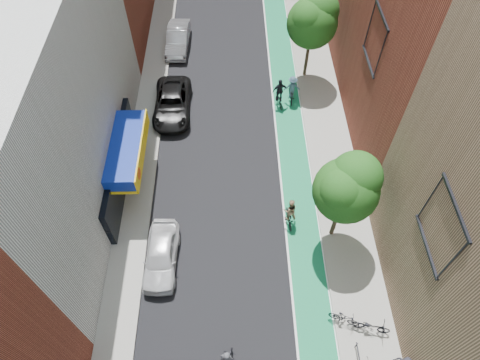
{
  "coord_description": "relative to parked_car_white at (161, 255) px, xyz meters",
  "views": [
    {
      "loc": [
        0.05,
        -2.17,
        21.81
      ],
      "look_at": [
        0.38,
        12.91,
        1.5
      ],
      "focal_mm": 32.0,
      "sensor_mm": 36.0,
      "label": 1
    }
  ],
  "objects": [
    {
      "name": "bike_lane",
      "position": [
        8.02,
        17.54,
        -0.74
      ],
      "size": [
        2.0,
        68.0,
        0.01
      ],
      "primitive_type": "cube",
      "color": "#136B49",
      "rests_on": "ground"
    },
    {
      "name": "sidewalk_left",
      "position": [
        -1.98,
        17.54,
        -0.67
      ],
      "size": [
        2.0,
        68.0,
        0.15
      ],
      "primitive_type": "cube",
      "color": "gray",
      "rests_on": "ground"
    },
    {
      "name": "sidewalk_right",
      "position": [
        10.52,
        17.54,
        -0.67
      ],
      "size": [
        3.0,
        68.0,
        0.15
      ],
      "primitive_type": "cube",
      "color": "gray",
      "rests_on": "ground"
    },
    {
      "name": "building_left_white",
      "position": [
        -6.98,
        5.54,
        5.26
      ],
      "size": [
        8.0,
        20.0,
        12.0
      ],
      "primitive_type": "cube",
      "color": "silver",
      "rests_on": "ground"
    },
    {
      "name": "tree_near",
      "position": [
        9.66,
        1.56,
        3.91
      ],
      "size": [
        3.4,
        3.36,
        6.42
      ],
      "color": "#332619",
      "rests_on": "ground"
    },
    {
      "name": "tree_mid",
      "position": [
        9.66,
        15.56,
        4.15
      ],
      "size": [
        3.55,
        3.53,
        6.74
      ],
      "color": "#332619",
      "rests_on": "ground"
    },
    {
      "name": "parked_car_white",
      "position": [
        0.0,
        0.0,
        0.0
      ],
      "size": [
        1.87,
        4.4,
        1.48
      ],
      "primitive_type": "imported",
      "rotation": [
        0.0,
        0.0,
        -0.03
      ],
      "color": "silver",
      "rests_on": "ground"
    },
    {
      "name": "parked_car_black",
      "position": [
        -0.25,
        11.88,
        0.01
      ],
      "size": [
        2.53,
        5.43,
        1.5
      ],
      "primitive_type": "imported",
      "rotation": [
        0.0,
        0.0,
        0.01
      ],
      "color": "black",
      "rests_on": "ground"
    },
    {
      "name": "parked_car_silver",
      "position": [
        -0.33,
        19.4,
        0.04
      ],
      "size": [
        1.83,
        4.82,
        1.57
      ],
      "primitive_type": "imported",
      "rotation": [
        0.0,
        0.0,
        -0.04
      ],
      "color": "gray",
      "rests_on": "ground"
    },
    {
      "name": "cyclist_lane_near",
      "position": [
        7.22,
        2.45,
        0.14
      ],
      "size": [
        0.87,
        1.64,
        2.03
      ],
      "rotation": [
        0.0,
        0.0,
        3.23
      ],
      "color": "black",
      "rests_on": "ground"
    },
    {
      "name": "cyclist_lane_mid",
      "position": [
        7.4,
        12.42,
        0.16
      ],
      "size": [
        1.16,
        1.65,
        2.21
      ],
      "rotation": [
        0.0,
        0.0,
        3.35
      ],
      "color": "black",
      "rests_on": "ground"
    },
    {
      "name": "cyclist_lane_far",
      "position": [
        8.32,
        12.84,
        0.23
      ],
      "size": [
        1.16,
        1.6,
        2.1
      ],
      "rotation": [
        0.0,
        0.0,
        3.1
      ],
      "color": "black",
      "rests_on": "ground"
    },
    {
      "name": "parked_bike_near",
      "position": [
        10.71,
        -4.03,
        -0.11
      ],
      "size": [
        1.94,
        1.05,
        0.97
      ],
      "primitive_type": "imported",
      "rotation": [
        0.0,
        0.0,
        1.34
      ],
      "color": "black",
      "rests_on": "sidewalk_right"
    },
    {
      "name": "parked_bike_mid",
      "position": [
        9.42,
        -3.6,
        -0.12
      ],
      "size": [
        1.62,
        0.99,
        0.94
      ],
      "primitive_type": "imported",
      "rotation": [
        0.0,
        0.0,
        1.19
      ],
      "color": "black",
      "rests_on": "sidewalk_right"
    }
  ]
}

